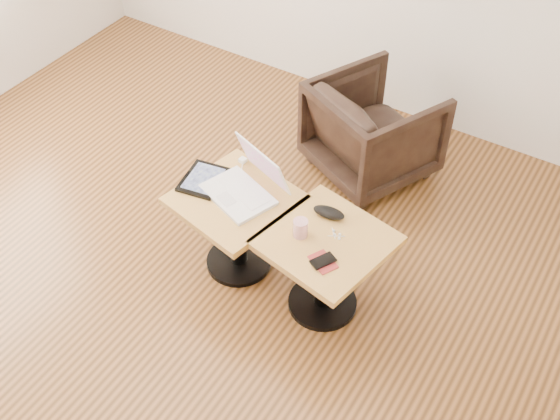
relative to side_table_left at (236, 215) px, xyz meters
The scene contains 11 objects.
room_shell 1.07m from the side_table_left, 111.24° to the right, with size 4.52×4.52×2.71m.
side_table_left is the anchor object (origin of this frame).
side_table_right 0.55m from the side_table_left, ahead, with size 0.66×0.66×0.51m.
laptop 0.19m from the side_table_left, 69.40° to the left, with size 0.46×0.44×0.25m.
tablet 0.26m from the side_table_left, behind, with size 0.25×0.29×0.02m.
charging_adapter 0.32m from the side_table_left, 116.16° to the left, with size 0.04×0.04×0.02m, color white.
glasses_case 0.52m from the side_table_left, 15.78° to the left, with size 0.17×0.07×0.05m, color black.
striped_cup 0.46m from the side_table_left, ahead, with size 0.07×0.07×0.09m, color #BE485D.
earbuds_tangle 0.59m from the side_table_left, ahead, with size 0.08×0.05×0.01m.
phone_on_sleeve 0.64m from the side_table_left, 13.89° to the right, with size 0.16×0.14×0.02m.
armchair 1.16m from the side_table_left, 77.21° to the left, with size 0.67×0.69×0.63m, color #2F2018.
Camera 1 is at (1.77, -1.68, 3.01)m, focal length 45.00 mm.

